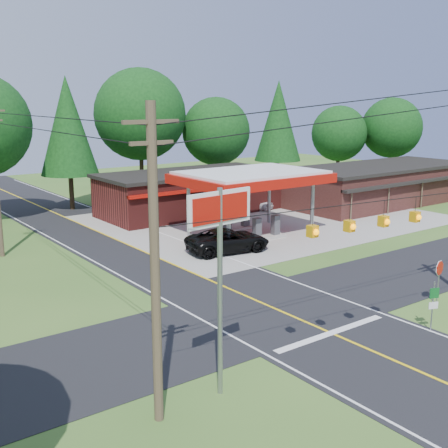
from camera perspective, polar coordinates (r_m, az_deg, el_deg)
ground at (r=27.87m, az=5.34°, el=-8.65°), size 120.00×120.00×0.00m
main_highway at (r=27.86m, az=5.35°, el=-8.64°), size 8.00×120.00×0.02m
cross_road at (r=27.86m, az=5.35°, el=-8.63°), size 70.00×7.00×0.02m
lane_center_yellow at (r=27.86m, az=5.35°, el=-8.60°), size 0.15×110.00×0.00m
gas_canopy at (r=42.14m, az=2.79°, el=4.57°), size 10.60×7.40×4.88m
convenience_store at (r=51.05m, az=-3.49°, el=3.26°), size 16.40×7.55×3.80m
strip_building at (r=58.11m, az=15.54°, el=3.94°), size 20.40×8.75×3.80m
utility_pole_near_left at (r=17.03m, az=-7.04°, el=-3.99°), size 1.80×0.30×10.00m
overhead_beacons at (r=21.50m, az=14.39°, el=1.91°), size 17.04×2.04×1.03m
treeline_backdrop at (r=47.06m, az=-13.80°, el=8.99°), size 70.27×51.59×13.30m
suv_car at (r=37.78m, az=0.42°, el=-1.69°), size 6.61×6.61×1.59m
sedan_car at (r=53.00m, az=2.87°, el=2.27°), size 5.17×5.17×1.39m
big_stop_sign at (r=18.44m, az=-0.40°, el=-1.89°), size 2.68×0.39×7.25m
octagonal_stop_sign at (r=29.91m, az=21.03°, el=-4.55°), size 0.79×0.19×2.28m
route_sign_post at (r=26.51m, az=20.50°, el=-7.39°), size 0.45×0.19×2.28m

